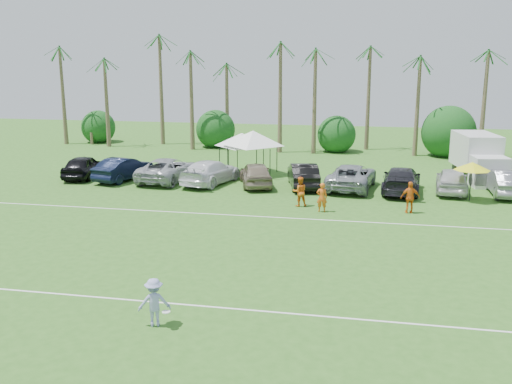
# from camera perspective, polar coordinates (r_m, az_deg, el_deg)

# --- Properties ---
(ground) EXTENTS (120.00, 120.00, 0.00)m
(ground) POSITION_cam_1_polar(r_m,az_deg,el_deg) (20.16, -16.67, -12.42)
(ground) COLOR #30631D
(ground) RESTS_ON ground
(field_lines) EXTENTS (80.00, 12.10, 0.01)m
(field_lines) POSITION_cam_1_polar(r_m,az_deg,el_deg) (26.94, -8.79, -5.44)
(field_lines) COLOR white
(field_lines) RESTS_ON ground
(palm_tree_0) EXTENTS (2.40, 2.40, 8.90)m
(palm_tree_0) POSITION_cam_1_polar(r_m,az_deg,el_deg) (62.20, -19.03, 11.45)
(palm_tree_0) COLOR brown
(palm_tree_0) RESTS_ON ground
(palm_tree_1) EXTENTS (2.40, 2.40, 9.90)m
(palm_tree_1) POSITION_cam_1_polar(r_m,az_deg,el_deg) (59.87, -14.84, 12.52)
(palm_tree_1) COLOR brown
(palm_tree_1) RESTS_ON ground
(palm_tree_2) EXTENTS (2.40, 2.40, 10.90)m
(palm_tree_2) POSITION_cam_1_polar(r_m,az_deg,el_deg) (57.88, -10.30, 13.59)
(palm_tree_2) COLOR brown
(palm_tree_2) RESTS_ON ground
(palm_tree_3) EXTENTS (2.40, 2.40, 11.90)m
(palm_tree_3) POSITION_cam_1_polar(r_m,az_deg,el_deg) (56.58, -6.44, 14.59)
(palm_tree_3) COLOR brown
(palm_tree_3) RESTS_ON ground
(palm_tree_4) EXTENTS (2.40, 2.40, 8.90)m
(palm_tree_4) POSITION_cam_1_polar(r_m,az_deg,el_deg) (55.50, -2.34, 12.02)
(palm_tree_4) COLOR brown
(palm_tree_4) RESTS_ON ground
(palm_tree_5) EXTENTS (2.40, 2.40, 9.90)m
(palm_tree_5) POSITION_cam_1_polar(r_m,az_deg,el_deg) (54.70, 1.84, 12.92)
(palm_tree_5) COLOR brown
(palm_tree_5) RESTS_ON ground
(palm_tree_6) EXTENTS (2.40, 2.40, 10.90)m
(palm_tree_6) POSITION_cam_1_polar(r_m,az_deg,el_deg) (54.20, 6.14, 13.77)
(palm_tree_6) COLOR brown
(palm_tree_6) RESTS_ON ground
(palm_tree_7) EXTENTS (2.40, 2.40, 11.90)m
(palm_tree_7) POSITION_cam_1_polar(r_m,az_deg,el_deg) (54.00, 10.54, 14.53)
(palm_tree_7) COLOR brown
(palm_tree_7) RESTS_ON ground
(palm_tree_8) EXTENTS (2.40, 2.40, 8.90)m
(palm_tree_8) POSITION_cam_1_polar(r_m,az_deg,el_deg) (54.13, 15.82, 11.52)
(palm_tree_8) COLOR brown
(palm_tree_8) RESTS_ON ground
(palm_tree_9) EXTENTS (2.40, 2.40, 9.90)m
(palm_tree_9) POSITION_cam_1_polar(r_m,az_deg,el_deg) (54.73, 21.22, 12.07)
(palm_tree_9) COLOR brown
(palm_tree_9) RESTS_ON ground
(bush_tree_0) EXTENTS (4.00, 4.00, 4.00)m
(bush_tree_0) POSITION_cam_1_polar(r_m,az_deg,el_deg) (62.01, -15.76, 6.39)
(bush_tree_0) COLOR brown
(bush_tree_0) RESTS_ON ground
(bush_tree_1) EXTENTS (4.00, 4.00, 4.00)m
(bush_tree_1) POSITION_cam_1_polar(r_m,az_deg,el_deg) (57.35, -4.01, 6.34)
(bush_tree_1) COLOR brown
(bush_tree_1) RESTS_ON ground
(bush_tree_2) EXTENTS (4.00, 4.00, 4.00)m
(bush_tree_2) POSITION_cam_1_polar(r_m,az_deg,el_deg) (55.45, 8.12, 6.01)
(bush_tree_2) COLOR brown
(bush_tree_2) RESTS_ON ground
(bush_tree_3) EXTENTS (4.00, 4.00, 4.00)m
(bush_tree_3) POSITION_cam_1_polar(r_m,az_deg,el_deg) (55.83, 18.47, 5.52)
(bush_tree_3) COLOR brown
(bush_tree_3) RESTS_ON ground
(sideline_player_a) EXTENTS (0.67, 0.50, 1.69)m
(sideline_player_a) POSITION_cam_1_polar(r_m,az_deg,el_deg) (32.69, 6.60, -0.54)
(sideline_player_a) COLOR orange
(sideline_player_a) RESTS_ON ground
(sideline_player_b) EXTENTS (1.03, 0.90, 1.77)m
(sideline_player_b) POSITION_cam_1_polar(r_m,az_deg,el_deg) (33.82, 4.39, 0.04)
(sideline_player_b) COLOR orange
(sideline_player_b) RESTS_ON ground
(sideline_player_c) EXTENTS (1.12, 0.60, 1.82)m
(sideline_player_c) POSITION_cam_1_polar(r_m,az_deg,el_deg) (33.34, 15.16, -0.53)
(sideline_player_c) COLOR orange
(sideline_player_c) RESTS_ON ground
(box_truck) EXTENTS (3.24, 6.62, 3.27)m
(box_truck) POSITION_cam_1_polar(r_m,az_deg,el_deg) (44.06, 21.38, 3.37)
(box_truck) COLOR silver
(box_truck) RESTS_ON ground
(canopy_tent_left) EXTENTS (4.38, 4.38, 3.55)m
(canopy_tent_left) POSITION_cam_1_polar(r_m,az_deg,el_deg) (43.78, -1.42, 5.92)
(canopy_tent_left) COLOR black
(canopy_tent_left) RESTS_ON ground
(canopy_tent_right) EXTENTS (4.82, 4.82, 3.91)m
(canopy_tent_right) POSITION_cam_1_polar(r_m,az_deg,el_deg) (42.71, -0.31, 6.16)
(canopy_tent_right) COLOR black
(canopy_tent_right) RESTS_ON ground
(market_umbrella) EXTENTS (2.19, 2.19, 2.44)m
(market_umbrella) POSITION_cam_1_polar(r_m,az_deg,el_deg) (37.09, 20.81, 2.43)
(market_umbrella) COLOR black
(market_umbrella) RESTS_ON ground
(frisbee_player) EXTENTS (1.20, 0.94, 1.63)m
(frisbee_player) POSITION_cam_1_polar(r_m,az_deg,el_deg) (19.13, -10.14, -10.80)
(frisbee_player) COLOR #999FD9
(frisbee_player) RESTS_ON ground
(parked_car_0) EXTENTS (2.55, 5.10, 1.67)m
(parked_car_0) POSITION_cam_1_polar(r_m,az_deg,el_deg) (43.85, -16.85, 2.46)
(parked_car_0) COLOR black
(parked_car_0) RESTS_ON ground
(parked_car_1) EXTENTS (2.96, 5.34, 1.67)m
(parked_car_1) POSITION_cam_1_polar(r_m,az_deg,el_deg) (42.20, -13.11, 2.28)
(parked_car_1) COLOR black
(parked_car_1) RESTS_ON ground
(parked_car_2) EXTENTS (3.34, 6.25, 1.67)m
(parked_car_2) POSITION_cam_1_polar(r_m,az_deg,el_deg) (41.29, -8.80, 2.23)
(parked_car_2) COLOR #A3A5AA
(parked_car_2) RESTS_ON ground
(parked_car_3) EXTENTS (3.66, 6.15, 1.67)m
(parked_car_3) POSITION_cam_1_polar(r_m,az_deg,el_deg) (40.03, -4.56, 2.01)
(parked_car_3) COLOR white
(parked_car_3) RESTS_ON ground
(parked_car_4) EXTENTS (3.33, 5.26, 1.67)m
(parked_car_4) POSITION_cam_1_polar(r_m,az_deg,el_deg) (39.21, -0.02, 1.82)
(parked_car_4) COLOR gray
(parked_car_4) RESTS_ON ground
(parked_car_5) EXTENTS (2.84, 5.33, 1.67)m
(parked_car_5) POSITION_cam_1_polar(r_m,az_deg,el_deg) (38.95, 4.74, 1.69)
(parked_car_5) COLOR black
(parked_car_5) RESTS_ON ground
(parked_car_6) EXTENTS (3.50, 6.31, 1.67)m
(parked_car_6) POSITION_cam_1_polar(r_m,az_deg,el_deg) (38.87, 9.52, 1.53)
(parked_car_6) COLOR gray
(parked_car_6) RESTS_ON ground
(parked_car_7) EXTENTS (2.86, 5.94, 1.67)m
(parked_car_7) POSITION_cam_1_polar(r_m,az_deg,el_deg) (38.49, 14.34, 1.19)
(parked_car_7) COLOR black
(parked_car_7) RESTS_ON ground
(parked_car_8) EXTENTS (2.47, 5.08, 1.67)m
(parked_car_8) POSITION_cam_1_polar(r_m,az_deg,el_deg) (39.38, 19.01, 1.14)
(parked_car_8) COLOR silver
(parked_car_8) RESTS_ON ground
(parked_car_9) EXTENTS (1.84, 5.09, 1.67)m
(parked_car_9) POSITION_cam_1_polar(r_m,az_deg,el_deg) (39.86, 23.65, 0.89)
(parked_car_9) COLOR slate
(parked_car_9) RESTS_ON ground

